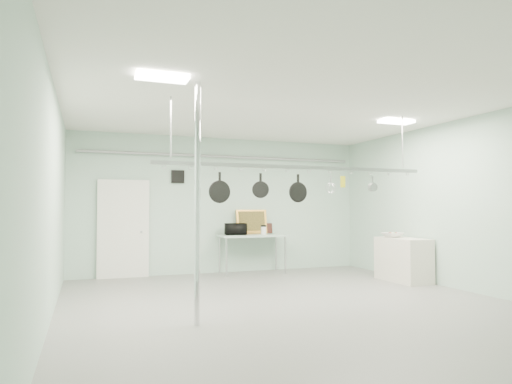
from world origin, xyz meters
name	(u,v)px	position (x,y,z in m)	size (l,w,h in m)	color
floor	(295,306)	(0.00, 0.00, 0.00)	(8.00, 8.00, 0.00)	gray
ceiling	(295,103)	(0.00, 0.00, 3.19)	(7.00, 8.00, 0.02)	silver
back_wall	(223,205)	(0.00, 3.99, 1.60)	(7.00, 0.02, 3.20)	#A5C7B7
right_wall	(467,204)	(3.49, 0.00, 1.60)	(0.02, 8.00, 3.20)	#A5C7B7
door	(123,230)	(-2.30, 3.94, 1.05)	(1.10, 0.10, 2.20)	silver
wall_vent	(178,177)	(-1.10, 3.97, 2.25)	(0.30, 0.04, 0.30)	black
conduit_pipe	(225,157)	(0.00, 3.90, 2.75)	(0.07, 0.07, 6.60)	gray
chrome_pole	(197,203)	(-1.70, -0.60, 1.60)	(0.08, 0.08, 3.20)	silver
prep_table	(252,238)	(0.60, 3.60, 0.83)	(1.60, 0.70, 0.91)	#A1BDAD
side_cabinet	(403,260)	(3.15, 1.40, 0.45)	(0.60, 1.20, 0.90)	silver
pot_rack	(298,166)	(0.20, 0.30, 2.23)	(4.80, 0.06, 1.00)	#B7B7BC
light_panel_left	(162,77)	(-2.20, -0.80, 3.16)	(0.65, 0.30, 0.05)	white
light_panel_right	(396,122)	(2.40, 0.60, 3.16)	(0.65, 0.30, 0.05)	white
microwave	(236,229)	(0.19, 3.60, 1.04)	(0.48, 0.33, 0.27)	black
coffee_canister	(264,231)	(0.84, 3.49, 1.00)	(0.12, 0.12, 0.18)	white
painting_large	(252,222)	(0.69, 3.90, 1.20)	(0.78, 0.05, 0.58)	gold
painting_small	(266,228)	(1.07, 3.90, 1.03)	(0.30, 0.04, 0.25)	#351812
fruit_bowl	(392,235)	(3.06, 1.62, 0.95)	(0.42, 0.42, 0.10)	silver
skillet_left	(220,188)	(-1.14, 0.30, 1.84)	(0.35, 0.06, 0.48)	black
skillet_mid	(261,185)	(-0.46, 0.30, 1.90)	(0.27, 0.06, 0.38)	black
skillet_right	(298,188)	(0.20, 0.30, 1.86)	(0.33, 0.06, 0.45)	black
whisk	(331,184)	(0.81, 0.30, 1.93)	(0.17, 0.17, 0.31)	#B9B9BE
grater	(343,182)	(1.05, 0.30, 1.98)	(0.09, 0.02, 0.22)	gold
saucepan	(372,184)	(1.65, 0.30, 1.95)	(0.15, 0.09, 0.27)	silver
fruit_cluster	(392,233)	(3.06, 1.62, 0.99)	(0.24, 0.24, 0.09)	#B21025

